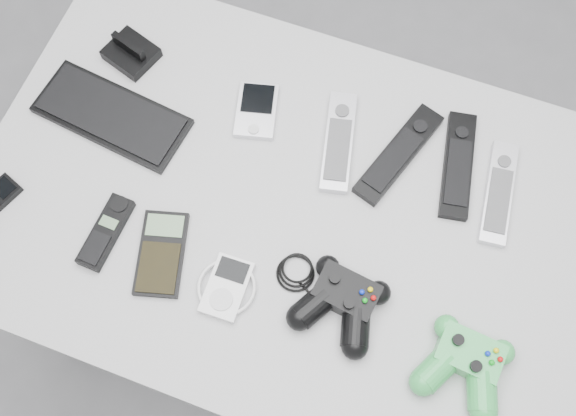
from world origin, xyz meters
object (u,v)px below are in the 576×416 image
(pda, at_px, (256,111))
(calculator, at_px, (161,253))
(remote_black_a, at_px, (399,154))
(remote_silver_b, at_px, (499,193))
(mp3_player, at_px, (227,287))
(cordless_handset, at_px, (106,232))
(controller_green, at_px, (466,362))
(remote_black_b, at_px, (458,165))
(desk, at_px, (294,222))
(controller_black, at_px, (342,301))
(remote_silver_a, at_px, (339,142))
(pda_keyboard, at_px, (112,115))

(pda, height_order, calculator, pda)
(pda, distance_m, remote_black_a, 0.28)
(remote_black_a, height_order, remote_silver_b, remote_black_a)
(pda, bearing_deg, mp3_player, -91.67)
(cordless_handset, bearing_deg, controller_green, 2.35)
(remote_silver_b, relative_size, calculator, 1.30)
(pda, bearing_deg, cordless_handset, -131.09)
(remote_black_b, bearing_deg, remote_black_a, 178.62)
(remote_black_b, bearing_deg, mp3_player, -140.77)
(desk, distance_m, remote_black_a, 0.24)
(pda, height_order, controller_black, controller_black)
(remote_silver_b, relative_size, controller_black, 0.80)
(pda, xyz_separation_m, remote_black_b, (0.39, 0.02, 0.00))
(remote_black_b, bearing_deg, cordless_handset, -158.04)
(remote_silver_b, bearing_deg, controller_green, -92.74)
(remote_silver_b, bearing_deg, cordless_handset, -159.77)
(desk, bearing_deg, remote_silver_a, 78.17)
(pda_keyboard, relative_size, pda, 2.51)
(desk, distance_m, mp3_player, 0.21)
(mp3_player, bearing_deg, remote_black_a, 57.72)
(remote_silver_a, relative_size, remote_black_b, 0.95)
(pda_keyboard, height_order, remote_black_b, remote_black_b)
(cordless_handset, bearing_deg, remote_black_a, 39.14)
(pda_keyboard, bearing_deg, remote_silver_a, 19.60)
(pda_keyboard, height_order, cordless_handset, cordless_handset)
(remote_silver_a, bearing_deg, mp3_player, -118.29)
(calculator, height_order, controller_black, controller_black)
(desk, distance_m, pda_keyboard, 0.41)
(desk, xyz_separation_m, remote_black_a, (0.15, 0.17, 0.08))
(controller_green, bearing_deg, pda, 151.73)
(cordless_handset, xyz_separation_m, controller_green, (0.66, -0.00, 0.01))
(pda_keyboard, distance_m, calculator, 0.30)
(remote_black_a, bearing_deg, cordless_handset, -125.25)
(pda, bearing_deg, remote_black_a, -13.35)
(pda_keyboard, distance_m, mp3_player, 0.41)
(remote_black_a, height_order, controller_green, controller_green)
(pda_keyboard, xyz_separation_m, cordless_handset, (0.10, -0.22, 0.00))
(pda_keyboard, bearing_deg, pda, 29.22)
(remote_silver_b, xyz_separation_m, calculator, (-0.53, -0.32, -0.00))
(pda, relative_size, calculator, 0.75)
(pda_keyboard, xyz_separation_m, mp3_player, (0.34, -0.24, 0.00))
(remote_silver_a, relative_size, remote_silver_b, 1.01)
(mp3_player, bearing_deg, cordless_handset, 173.73)
(pda, relative_size, remote_silver_a, 0.57)
(remote_black_b, relative_size, calculator, 1.38)
(desk, bearing_deg, cordless_handset, -151.52)
(calculator, bearing_deg, remote_silver_b, 15.30)
(pda, xyz_separation_m, cordless_handset, (-0.16, -0.32, 0.00))
(remote_black_a, relative_size, cordless_handset, 1.60)
(remote_black_b, bearing_deg, controller_green, -83.46)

